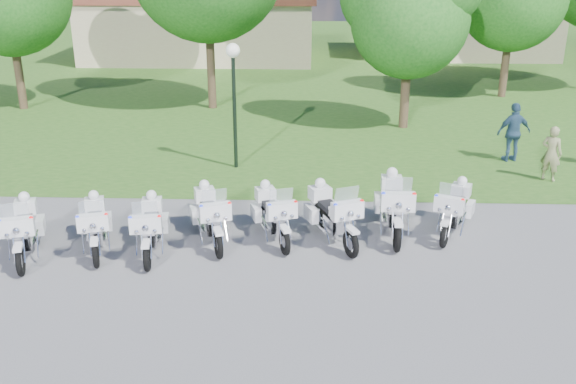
{
  "coord_description": "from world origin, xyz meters",
  "views": [
    {
      "loc": [
        1.07,
        -13.76,
        6.64
      ],
      "look_at": [
        0.51,
        1.2,
        0.95
      ],
      "focal_mm": 40.0,
      "sensor_mm": 36.0,
      "label": 1
    }
  ],
  "objects_px": {
    "motorcycle_6": "(394,205)",
    "bystander_a": "(551,154)",
    "motorcycle_1": "(95,225)",
    "bystander_c": "(514,132)",
    "motorcycle_0": "(23,229)",
    "motorcycle_3": "(210,215)",
    "lamp_post": "(233,75)",
    "motorcycle_4": "(273,213)",
    "motorcycle_2": "(150,226)",
    "motorcycle_5": "(333,214)",
    "motorcycle_7": "(454,208)"
  },
  "relations": [
    {
      "from": "motorcycle_5",
      "to": "lamp_post",
      "type": "height_order",
      "value": "lamp_post"
    },
    {
      "from": "motorcycle_6",
      "to": "bystander_c",
      "type": "xyz_separation_m",
      "value": [
        4.61,
        5.95,
        0.25
      ]
    },
    {
      "from": "motorcycle_2",
      "to": "motorcycle_3",
      "type": "relative_size",
      "value": 1.0
    },
    {
      "from": "motorcycle_0",
      "to": "motorcycle_3",
      "type": "height_order",
      "value": "motorcycle_3"
    },
    {
      "from": "motorcycle_3",
      "to": "bystander_c",
      "type": "xyz_separation_m",
      "value": [
        9.06,
        6.61,
        0.31
      ]
    },
    {
      "from": "motorcycle_5",
      "to": "motorcycle_4",
      "type": "bearing_deg",
      "value": -25.54
    },
    {
      "from": "motorcycle_4",
      "to": "lamp_post",
      "type": "height_order",
      "value": "lamp_post"
    },
    {
      "from": "motorcycle_3",
      "to": "motorcycle_5",
      "type": "bearing_deg",
      "value": 164.35
    },
    {
      "from": "motorcycle_7",
      "to": "motorcycle_0",
      "type": "bearing_deg",
      "value": 32.96
    },
    {
      "from": "lamp_post",
      "to": "bystander_a",
      "type": "relative_size",
      "value": 2.34
    },
    {
      "from": "motorcycle_5",
      "to": "bystander_a",
      "type": "xyz_separation_m",
      "value": [
        6.72,
        4.56,
        0.16
      ]
    },
    {
      "from": "motorcycle_0",
      "to": "motorcycle_5",
      "type": "height_order",
      "value": "motorcycle_5"
    },
    {
      "from": "motorcycle_4",
      "to": "bystander_a",
      "type": "xyz_separation_m",
      "value": [
        8.16,
        4.51,
        0.2
      ]
    },
    {
      "from": "lamp_post",
      "to": "bystander_a",
      "type": "distance_m",
      "value": 9.96
    },
    {
      "from": "motorcycle_1",
      "to": "motorcycle_5",
      "type": "relative_size",
      "value": 0.95
    },
    {
      "from": "lamp_post",
      "to": "bystander_c",
      "type": "distance_m",
      "value": 9.37
    },
    {
      "from": "bystander_a",
      "to": "motorcycle_1",
      "type": "bearing_deg",
      "value": 60.87
    },
    {
      "from": "motorcycle_0",
      "to": "motorcycle_2",
      "type": "distance_m",
      "value": 2.85
    },
    {
      "from": "motorcycle_3",
      "to": "motorcycle_2",
      "type": "bearing_deg",
      "value": 8.52
    },
    {
      "from": "lamp_post",
      "to": "motorcycle_3",
      "type": "bearing_deg",
      "value": -89.71
    },
    {
      "from": "motorcycle_6",
      "to": "bystander_a",
      "type": "xyz_separation_m",
      "value": [
        5.2,
        4.05,
        0.12
      ]
    },
    {
      "from": "motorcycle_4",
      "to": "motorcycle_3",
      "type": "bearing_deg",
      "value": -11.56
    },
    {
      "from": "motorcycle_5",
      "to": "motorcycle_7",
      "type": "relative_size",
      "value": 1.07
    },
    {
      "from": "motorcycle_1",
      "to": "motorcycle_0",
      "type": "bearing_deg",
      "value": -2.99
    },
    {
      "from": "motorcycle_4",
      "to": "lamp_post",
      "type": "distance_m",
      "value": 6.08
    },
    {
      "from": "motorcycle_4",
      "to": "motorcycle_5",
      "type": "relative_size",
      "value": 0.97
    },
    {
      "from": "motorcycle_7",
      "to": "lamp_post",
      "type": "bearing_deg",
      "value": -15.74
    },
    {
      "from": "motorcycle_0",
      "to": "lamp_post",
      "type": "relative_size",
      "value": 0.58
    },
    {
      "from": "motorcycle_3",
      "to": "motorcycle_6",
      "type": "height_order",
      "value": "motorcycle_6"
    },
    {
      "from": "motorcycle_2",
      "to": "motorcycle_7",
      "type": "distance_m",
      "value": 7.38
    },
    {
      "from": "motorcycle_0",
      "to": "bystander_a",
      "type": "height_order",
      "value": "bystander_a"
    },
    {
      "from": "bystander_c",
      "to": "motorcycle_1",
      "type": "bearing_deg",
      "value": 19.12
    },
    {
      "from": "motorcycle_0",
      "to": "bystander_c",
      "type": "xyz_separation_m",
      "value": [
        13.2,
        7.58,
        0.32
      ]
    },
    {
      "from": "motorcycle_1",
      "to": "bystander_c",
      "type": "relative_size",
      "value": 1.11
    },
    {
      "from": "bystander_c",
      "to": "motorcycle_0",
      "type": "bearing_deg",
      "value": 17.3
    },
    {
      "from": "motorcycle_0",
      "to": "motorcycle_5",
      "type": "relative_size",
      "value": 1.0
    },
    {
      "from": "motorcycle_2",
      "to": "motorcycle_6",
      "type": "bearing_deg",
      "value": -175.38
    },
    {
      "from": "motorcycle_0",
      "to": "bystander_c",
      "type": "relative_size",
      "value": 1.17
    },
    {
      "from": "motorcycle_4",
      "to": "motorcycle_7",
      "type": "relative_size",
      "value": 1.03
    },
    {
      "from": "motorcycle_1",
      "to": "motorcycle_4",
      "type": "relative_size",
      "value": 0.98
    },
    {
      "from": "motorcycle_1",
      "to": "bystander_a",
      "type": "distance_m",
      "value": 13.37
    },
    {
      "from": "lamp_post",
      "to": "bystander_c",
      "type": "relative_size",
      "value": 2.02
    },
    {
      "from": "motorcycle_0",
      "to": "bystander_a",
      "type": "xyz_separation_m",
      "value": [
        13.79,
        5.69,
        0.18
      ]
    },
    {
      "from": "motorcycle_2",
      "to": "bystander_c",
      "type": "bearing_deg",
      "value": -153.25
    },
    {
      "from": "motorcycle_2",
      "to": "lamp_post",
      "type": "height_order",
      "value": "lamp_post"
    },
    {
      "from": "motorcycle_0",
      "to": "motorcycle_3",
      "type": "xyz_separation_m",
      "value": [
        4.13,
        0.98,
        0.0
      ]
    },
    {
      "from": "motorcycle_1",
      "to": "motorcycle_4",
      "type": "distance_m",
      "value": 4.19
    },
    {
      "from": "motorcycle_3",
      "to": "motorcycle_4",
      "type": "xyz_separation_m",
      "value": [
        1.5,
        0.2,
        -0.02
      ]
    },
    {
      "from": "lamp_post",
      "to": "motorcycle_0",
      "type": "bearing_deg",
      "value": -121.99
    },
    {
      "from": "bystander_a",
      "to": "motorcycle_3",
      "type": "bearing_deg",
      "value": 63.45
    }
  ]
}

